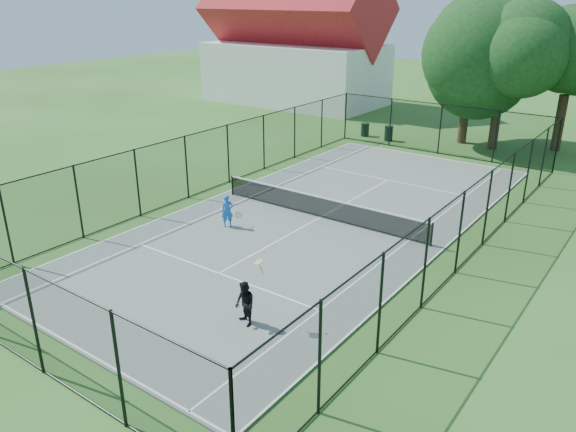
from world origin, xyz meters
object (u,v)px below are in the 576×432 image
Objects in this scene: trash_bin_left at (365,130)px; trash_bin_right at (389,133)px; player_blue at (227,211)px; player_black at (245,304)px; tennis_net at (321,206)px.

trash_bin_left is 1.90m from trash_bin_right.
trash_bin_right is 17.26m from player_blue.
trash_bin_right is 23.41m from player_black.
player_black is (5.35, -5.23, 0.02)m from player_blue.
player_black is at bearing -69.37° from trash_bin_left.
tennis_net is 8.75m from player_black.
player_blue reaches higher than trash_bin_right.
player_black is (2.79, -8.30, 0.16)m from tennis_net.
tennis_net reaches higher than trash_bin_left.
tennis_net is at bearing -68.20° from trash_bin_left.
player_blue is at bearing -85.65° from trash_bin_right.
trash_bin_right is at bearing 105.30° from tennis_net.
tennis_net is 3.99m from player_blue.
player_blue is 0.60× the size of player_black.
trash_bin_right is at bearing -7.24° from trash_bin_left.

